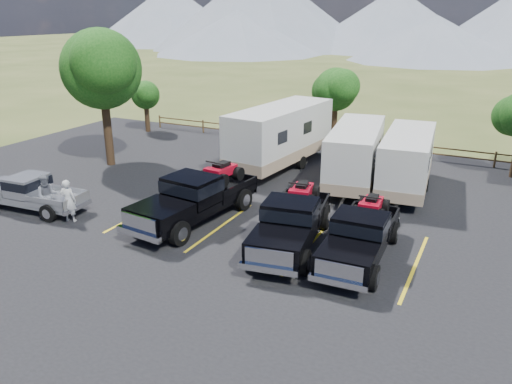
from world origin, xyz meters
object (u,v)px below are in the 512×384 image
at_px(person_b, 48,196).
at_px(trailer_center, 355,155).
at_px(rig_left, 196,196).
at_px(person_a, 68,201).
at_px(trailer_left, 280,136).
at_px(trailer_right, 407,161).
at_px(pickup_silver, 31,192).
at_px(rig_right, 361,234).
at_px(tree_big_nw, 101,69).
at_px(rig_center, 292,220).

bearing_deg(person_b, trailer_center, -6.23).
xyz_separation_m(rig_left, person_a, (-4.84, -2.59, -0.16)).
xyz_separation_m(trailer_left, trailer_right, (7.32, -0.95, -0.30)).
bearing_deg(pickup_silver, rig_right, 93.08).
relative_size(tree_big_nw, pickup_silver, 1.42).
bearing_deg(rig_right, rig_left, 174.99).
height_order(tree_big_nw, trailer_right, tree_big_nw).
distance_m(rig_left, trailer_right, 10.80).
distance_m(rig_right, person_a, 12.37).
height_order(trailer_center, pickup_silver, trailer_center).
bearing_deg(pickup_silver, trailer_center, 124.94).
relative_size(tree_big_nw, trailer_center, 0.88).
bearing_deg(trailer_left, pickup_silver, -116.94).
distance_m(rig_right, trailer_center, 8.48).
distance_m(rig_center, pickup_silver, 12.18).
relative_size(rig_left, pickup_silver, 1.28).
bearing_deg(pickup_silver, trailer_left, 141.83).
height_order(tree_big_nw, trailer_center, tree_big_nw).
height_order(rig_center, pickup_silver, rig_center).
xyz_separation_m(pickup_silver, person_b, (1.36, -0.24, 0.14)).
relative_size(rig_left, trailer_right, 0.83).
relative_size(rig_center, pickup_silver, 1.20).
xyz_separation_m(tree_big_nw, trailer_left, (9.28, 4.00, -3.71)).
relative_size(trailer_center, person_a, 4.71).
relative_size(tree_big_nw, trailer_right, 0.92).
bearing_deg(person_b, rig_right, -40.34).
bearing_deg(rig_left, rig_center, 0.69).
height_order(rig_right, trailer_left, trailer_left).
distance_m(rig_left, trailer_center, 9.07).
xyz_separation_m(tree_big_nw, pickup_silver, (1.86, -7.22, -4.72)).
relative_size(rig_right, pickup_silver, 1.10).
distance_m(trailer_left, person_b, 13.00).
xyz_separation_m(rig_right, trailer_right, (0.03, 8.26, 0.58)).
relative_size(rig_right, trailer_center, 0.68).
xyz_separation_m(trailer_left, person_b, (-6.06, -11.47, -0.87)).
relative_size(rig_left, rig_center, 1.07).
relative_size(trailer_center, person_b, 4.54).
bearing_deg(person_a, rig_right, 175.73).
bearing_deg(rig_left, trailer_center, 64.57).
xyz_separation_m(rig_right, person_a, (-12.17, -2.22, -0.02)).
bearing_deg(trailer_left, trailer_center, -7.12).
relative_size(rig_left, rig_right, 1.16).
xyz_separation_m(trailer_left, trailer_center, (4.74, -1.15, -0.24)).
relative_size(tree_big_nw, rig_center, 1.19).
distance_m(tree_big_nw, trailer_right, 17.35).
distance_m(trailer_center, pickup_silver, 15.81).
xyz_separation_m(tree_big_nw, trailer_right, (16.60, 3.05, -4.01)).
height_order(tree_big_nw, rig_right, tree_big_nw).
height_order(trailer_right, person_a, trailer_right).
distance_m(trailer_right, pickup_silver, 17.98).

